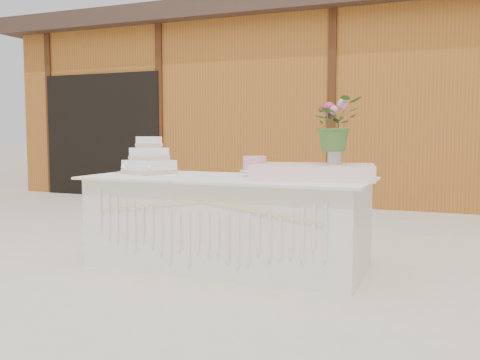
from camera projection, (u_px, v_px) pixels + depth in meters
name	position (u px, v px, depth m)	size (l,w,h in m)	color
ground	(227.00, 267.00, 4.54)	(80.00, 80.00, 0.00)	beige
barn	(355.00, 104.00, 9.93)	(12.60, 4.60, 3.30)	#9E5721
cake_table	(226.00, 222.00, 4.51)	(2.40, 1.00, 0.77)	silver
wedding_cake	(149.00, 161.00, 4.83)	(0.49, 0.49, 0.34)	white
pink_cake_stand	(255.00, 166.00, 4.40)	(0.25, 0.25, 0.18)	white
satin_runner	(313.00, 172.00, 4.24)	(0.95, 0.55, 0.12)	#FCD2CB
flower_vase	(335.00, 155.00, 4.18)	(0.11, 0.11, 0.15)	#B2B2B7
bouquet	(335.00, 117.00, 4.15)	(0.38, 0.33, 0.43)	#3B6428
loose_flowers	(126.00, 172.00, 4.94)	(0.15, 0.37, 0.02)	pink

